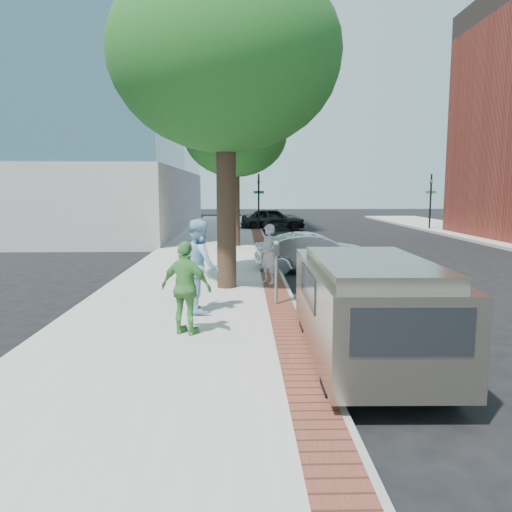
{
  "coord_description": "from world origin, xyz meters",
  "views": [
    {
      "loc": [
        -0.16,
        -11.48,
        2.79
      ],
      "look_at": [
        0.16,
        0.41,
        1.2
      ],
      "focal_mm": 35.0,
      "sensor_mm": 36.0,
      "label": 1
    }
  ],
  "objects_px": {
    "person_gray": "(269,254)",
    "sedan_silver": "(314,253)",
    "person_officer": "(200,265)",
    "bg_car": "(273,219)",
    "parking_meter": "(276,259)",
    "person_green": "(186,288)",
    "van": "(364,303)"
  },
  "relations": [
    {
      "from": "person_green",
      "to": "person_gray",
      "type": "bearing_deg",
      "value": -86.17
    },
    {
      "from": "person_gray",
      "to": "van",
      "type": "distance_m",
      "value": 6.1
    },
    {
      "from": "bg_car",
      "to": "person_green",
      "type": "bearing_deg",
      "value": 171.36
    },
    {
      "from": "parking_meter",
      "to": "person_officer",
      "type": "xyz_separation_m",
      "value": [
        -1.7,
        -0.6,
        -0.04
      ]
    },
    {
      "from": "person_green",
      "to": "bg_car",
      "type": "distance_m",
      "value": 25.57
    },
    {
      "from": "parking_meter",
      "to": "person_green",
      "type": "distance_m",
      "value": 2.96
    },
    {
      "from": "person_gray",
      "to": "van",
      "type": "bearing_deg",
      "value": -26.41
    },
    {
      "from": "bg_car",
      "to": "parking_meter",
      "type": "bearing_deg",
      "value": 175.1
    },
    {
      "from": "parking_meter",
      "to": "bg_car",
      "type": "distance_m",
      "value": 23.08
    },
    {
      "from": "sedan_silver",
      "to": "person_green",
      "type": "bearing_deg",
      "value": 152.74
    },
    {
      "from": "person_green",
      "to": "bg_car",
      "type": "bearing_deg",
      "value": -73.4
    },
    {
      "from": "person_gray",
      "to": "person_green",
      "type": "relative_size",
      "value": 0.97
    },
    {
      "from": "parking_meter",
      "to": "person_gray",
      "type": "xyz_separation_m",
      "value": [
        -0.04,
        2.57,
        -0.22
      ]
    },
    {
      "from": "sedan_silver",
      "to": "person_officer",
      "type": "bearing_deg",
      "value": 147.57
    },
    {
      "from": "person_officer",
      "to": "sedan_silver",
      "type": "height_order",
      "value": "person_officer"
    },
    {
      "from": "person_gray",
      "to": "person_officer",
      "type": "xyz_separation_m",
      "value": [
        -1.66,
        -3.17,
        0.17
      ]
    },
    {
      "from": "sedan_silver",
      "to": "bg_car",
      "type": "bearing_deg",
      "value": -2.03
    },
    {
      "from": "bg_car",
      "to": "person_officer",
      "type": "bearing_deg",
      "value": 171.1
    },
    {
      "from": "person_green",
      "to": "sedan_silver",
      "type": "distance_m",
      "value": 8.48
    },
    {
      "from": "person_gray",
      "to": "person_officer",
      "type": "height_order",
      "value": "person_officer"
    },
    {
      "from": "person_officer",
      "to": "bg_car",
      "type": "xyz_separation_m",
      "value": [
        2.99,
        23.64,
        -0.4
      ]
    },
    {
      "from": "person_officer",
      "to": "sedan_silver",
      "type": "relative_size",
      "value": 0.5
    },
    {
      "from": "person_gray",
      "to": "van",
      "type": "relative_size",
      "value": 0.35
    },
    {
      "from": "person_gray",
      "to": "person_officer",
      "type": "bearing_deg",
      "value": -65.79
    },
    {
      "from": "person_officer",
      "to": "van",
      "type": "height_order",
      "value": "person_officer"
    },
    {
      "from": "person_gray",
      "to": "sedan_silver",
      "type": "xyz_separation_m",
      "value": [
        1.69,
        2.83,
        -0.33
      ]
    },
    {
      "from": "sedan_silver",
      "to": "van",
      "type": "height_order",
      "value": "van"
    },
    {
      "from": "parking_meter",
      "to": "sedan_silver",
      "type": "distance_m",
      "value": 5.67
    },
    {
      "from": "person_green",
      "to": "van",
      "type": "height_order",
      "value": "person_green"
    },
    {
      "from": "parking_meter",
      "to": "person_officer",
      "type": "height_order",
      "value": "person_officer"
    },
    {
      "from": "person_gray",
      "to": "person_officer",
      "type": "relative_size",
      "value": 0.83
    },
    {
      "from": "van",
      "to": "person_officer",
      "type": "bearing_deg",
      "value": 136.97
    }
  ]
}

